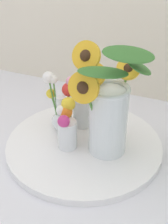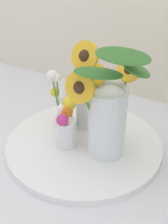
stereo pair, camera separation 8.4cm
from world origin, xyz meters
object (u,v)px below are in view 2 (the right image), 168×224
at_px(mason_jar_sunflowers, 106,112).
at_px(vase_bulb_right, 63,106).
at_px(serving_tray, 84,145).
at_px(vase_small_back, 86,105).
at_px(vase_small_center, 67,123).

bearing_deg(mason_jar_sunflowers, vase_bulb_right, 164.00).
xyz_separation_m(serving_tray, mason_jar_sunflowers, (0.07, -0.01, 0.15)).
xyz_separation_m(mason_jar_sunflowers, vase_small_back, (-0.11, 0.09, -0.06)).
relative_size(mason_jar_sunflowers, vase_bulb_right, 1.82).
xyz_separation_m(vase_small_center, vase_small_back, (0.00, 0.11, 0.01)).
height_order(vase_small_center, vase_small_back, vase_small_back).
distance_m(vase_small_center, vase_small_back, 0.11).
bearing_deg(vase_small_back, vase_small_center, -91.49).
xyz_separation_m(serving_tray, vase_small_center, (-0.04, -0.03, 0.08)).
bearing_deg(serving_tray, mason_jar_sunflowers, -7.25).
relative_size(vase_small_center, vase_bulb_right, 0.73).
bearing_deg(mason_jar_sunflowers, vase_small_center, -171.56).
relative_size(mason_jar_sunflowers, vase_small_back, 2.02).
height_order(vase_small_center, vase_bulb_right, vase_bulb_right).
height_order(mason_jar_sunflowers, vase_bulb_right, mason_jar_sunflowers).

